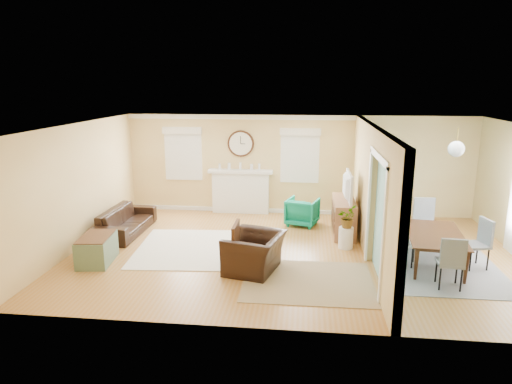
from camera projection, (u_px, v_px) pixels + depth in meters
floor at (293, 253)px, 9.35m from camera, size 9.00×9.00×0.00m
wall_back at (298, 165)px, 11.94m from camera, size 9.00×0.02×2.60m
wall_front at (288, 243)px, 6.14m from camera, size 9.00×0.02×2.60m
wall_left at (79, 186)px, 9.53m from camera, size 0.02×6.00×2.60m
ceiling at (296, 126)px, 8.74m from camera, size 9.00×6.00×0.02m
partition at (370, 188)px, 9.14m from camera, size 0.17×6.00×2.60m
fireplace at (241, 191)px, 12.15m from camera, size 1.70×0.30×1.17m
wall_clock at (241, 144)px, 11.94m from camera, size 0.70×0.07×0.70m
window_left at (183, 150)px, 12.14m from camera, size 1.05×0.13×1.42m
window_right at (300, 152)px, 11.81m from camera, size 1.05×0.13×1.42m
pendant at (456, 149)px, 8.51m from camera, size 0.30×0.30×0.55m
rug_cream at (204, 248)px, 9.61m from camera, size 2.93×2.59×0.01m
rug_jute at (308, 281)px, 8.02m from camera, size 2.27×1.87×0.01m
rug_grey at (434, 264)px, 8.76m from camera, size 2.29×2.86×0.01m
sofa at (126, 221)px, 10.55m from camera, size 0.81×2.01×0.58m
eames_chair at (255, 253)px, 8.40m from camera, size 1.19×1.29×0.71m
green_chair at (302, 212)px, 11.14m from camera, size 0.89×0.90×0.67m
trunk at (97, 249)px, 8.82m from camera, size 0.68×0.99×0.54m
credenza at (343, 217)px, 10.51m from camera, size 0.48×1.42×0.80m
tv at (344, 186)px, 10.34m from camera, size 0.16×1.11×0.64m
garden_stool at (346, 238)px, 9.59m from camera, size 0.31×0.31×0.45m
potted_plant at (347, 217)px, 9.49m from camera, size 0.43×0.47×0.46m
dining_table at (436, 249)px, 8.69m from camera, size 1.18×1.88×0.63m
dining_chair_n at (426, 219)px, 9.70m from camera, size 0.45×0.45×1.00m
dining_chair_s at (450, 257)px, 7.67m from camera, size 0.44×0.44×0.93m
dining_chair_w at (405, 238)px, 8.66m from camera, size 0.51×0.51×0.92m
dining_chair_e at (476, 240)px, 8.48m from camera, size 0.51×0.51×0.96m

